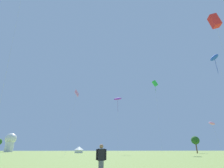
# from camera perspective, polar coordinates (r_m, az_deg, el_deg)

# --- Properties ---
(kite_blue_parafoil) EXTENTS (2.90, 3.39, 22.56)m
(kite_blue_parafoil) POSITION_cam_1_polar(r_m,az_deg,el_deg) (47.63, 31.46, 7.61)
(kite_blue_parafoil) COLOR blue
(kite_blue_parafoil) RESTS_ON ground
(kite_purple_parafoil) EXTENTS (3.40, 3.35, 19.80)m
(kite_purple_parafoil) POSITION_cam_1_polar(r_m,az_deg,el_deg) (63.15, 1.94, -5.09)
(kite_purple_parafoil) COLOR purple
(kite_purple_parafoil) RESTS_ON ground
(kite_pink_diamond) EXTENTS (2.37, 2.42, 18.56)m
(kite_pink_diamond) POSITION_cam_1_polar(r_m,az_deg,el_deg) (51.68, -11.92, -3.19)
(kite_pink_diamond) COLOR pink
(kite_pink_diamond) RESTS_ON ground
(kite_green_box) EXTENTS (2.11, 2.69, 26.08)m
(kite_green_box) POSITION_cam_1_polar(r_m,az_deg,el_deg) (65.72, 14.41, 0.17)
(kite_green_box) COLOR green
(kite_green_box) RESTS_ON ground
(kite_red_box) EXTENTS (2.03, 2.26, 25.13)m
(kite_red_box) POSITION_cam_1_polar(r_m,az_deg,el_deg) (38.41, 31.51, 17.79)
(kite_red_box) COLOR red
(kite_red_box) RESTS_ON ground
(kite_pink_parafoil) EXTENTS (2.90, 3.44, 7.97)m
(kite_pink_parafoil) POSITION_cam_1_polar(r_m,az_deg,el_deg) (49.08, 30.87, -11.41)
(kite_pink_parafoil) COLOR pink
(kite_pink_parafoil) RESTS_ON ground
(person_spectator) EXTENTS (0.57, 0.28, 1.73)m
(person_spectator) POSITION_cam_1_polar(r_m,az_deg,el_deg) (9.90, -3.73, -24.88)
(person_spectator) COLOR #565B66
(person_spectator) RESTS_ON ground
(festival_tent_right) EXTENTS (4.11, 4.11, 2.67)m
(festival_tent_right) POSITION_cam_1_polar(r_m,az_deg,el_deg) (78.87, -11.18, -20.98)
(festival_tent_right) COLOR white
(festival_tent_right) RESTS_ON ground
(observatory_dome) EXTENTS (6.40, 6.40, 10.80)m
(observatory_dome) POSITION_cam_1_polar(r_m,az_deg,el_deg) (124.02, -31.32, -16.33)
(observatory_dome) COLOR white
(observatory_dome) RESTS_ON ground
(tree_distant_left) EXTENTS (3.19, 3.19, 6.51)m
(tree_distant_left) POSITION_cam_1_polar(r_m,az_deg,el_deg) (79.54, 26.48, -16.82)
(tree_distant_left) COLOR brown
(tree_distant_left) RESTS_ON ground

